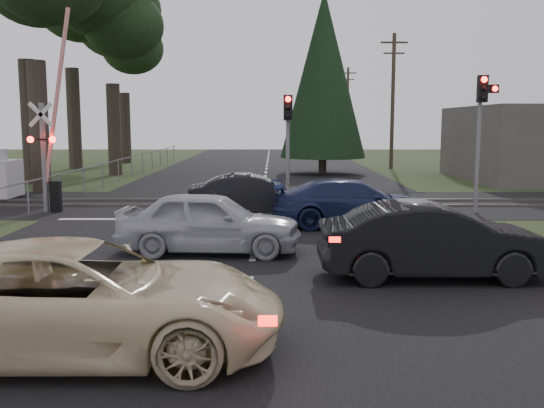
{
  "coord_description": "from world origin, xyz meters",
  "views": [
    {
      "loc": [
        0.48,
        -11.23,
        3.13
      ],
      "look_at": [
        0.45,
        2.33,
        1.3
      ],
      "focal_mm": 40.0,
      "sensor_mm": 36.0,
      "label": 1
    }
  ],
  "objects_px": {
    "blue_sedan": "(353,203)",
    "dark_car_far": "(253,195)",
    "crossing_signal": "(50,154)",
    "cream_coupe": "(81,299)",
    "traffic_signal_center": "(288,132)",
    "traffic_signal_right": "(482,117)",
    "dark_hatchback": "(435,241)",
    "silver_car": "(209,222)",
    "utility_pole_far": "(348,108)",
    "utility_pole_mid": "(393,99)"
  },
  "relations": [
    {
      "from": "crossing_signal",
      "to": "cream_coupe",
      "type": "bearing_deg",
      "value": -68.54
    },
    {
      "from": "traffic_signal_center",
      "to": "dark_car_far",
      "type": "distance_m",
      "value": 2.98
    },
    {
      "from": "dark_car_far",
      "to": "utility_pole_far",
      "type": "bearing_deg",
      "value": -12.96
    },
    {
      "from": "traffic_signal_right",
      "to": "traffic_signal_center",
      "type": "xyz_separation_m",
      "value": [
        -6.55,
        1.2,
        -0.51
      ]
    },
    {
      "from": "crossing_signal",
      "to": "traffic_signal_center",
      "type": "height_order",
      "value": "crossing_signal"
    },
    {
      "from": "traffic_signal_right",
      "to": "dark_hatchback",
      "type": "bearing_deg",
      "value": -113.62
    },
    {
      "from": "blue_sedan",
      "to": "dark_car_far",
      "type": "distance_m",
      "value": 3.68
    },
    {
      "from": "traffic_signal_right",
      "to": "silver_car",
      "type": "xyz_separation_m",
      "value": [
        -8.61,
        -6.35,
        -2.56
      ]
    },
    {
      "from": "crossing_signal",
      "to": "blue_sedan",
      "type": "bearing_deg",
      "value": -15.68
    },
    {
      "from": "traffic_signal_right",
      "to": "traffic_signal_center",
      "type": "height_order",
      "value": "traffic_signal_right"
    },
    {
      "from": "crossing_signal",
      "to": "traffic_signal_right",
      "type": "height_order",
      "value": "crossing_signal"
    },
    {
      "from": "traffic_signal_right",
      "to": "dark_car_far",
      "type": "relative_size",
      "value": 1.1
    },
    {
      "from": "blue_sedan",
      "to": "dark_car_far",
      "type": "height_order",
      "value": "blue_sedan"
    },
    {
      "from": "cream_coupe",
      "to": "utility_pole_mid",
      "type": "bearing_deg",
      "value": -18.89
    },
    {
      "from": "blue_sedan",
      "to": "traffic_signal_right",
      "type": "bearing_deg",
      "value": -64.63
    },
    {
      "from": "utility_pole_far",
      "to": "dark_hatchback",
      "type": "xyz_separation_m",
      "value": [
        -4.78,
        -54.28,
        -3.96
      ]
    },
    {
      "from": "traffic_signal_center",
      "to": "blue_sedan",
      "type": "distance_m",
      "value": 4.68
    },
    {
      "from": "silver_car",
      "to": "traffic_signal_right",
      "type": "bearing_deg",
      "value": -50.04
    },
    {
      "from": "cream_coupe",
      "to": "blue_sedan",
      "type": "height_order",
      "value": "cream_coupe"
    },
    {
      "from": "cream_coupe",
      "to": "traffic_signal_center",
      "type": "bearing_deg",
      "value": -13.79
    },
    {
      "from": "crossing_signal",
      "to": "cream_coupe",
      "type": "xyz_separation_m",
      "value": [
        5.15,
        -13.1,
        -1.29
      ]
    },
    {
      "from": "utility_pole_far",
      "to": "dark_car_far",
      "type": "height_order",
      "value": "utility_pole_far"
    },
    {
      "from": "dark_hatchback",
      "to": "silver_car",
      "type": "height_order",
      "value": "dark_hatchback"
    },
    {
      "from": "utility_pole_mid",
      "to": "blue_sedan",
      "type": "bearing_deg",
      "value": -103.69
    },
    {
      "from": "utility_pole_mid",
      "to": "cream_coupe",
      "type": "bearing_deg",
      "value": -107.69
    },
    {
      "from": "cream_coupe",
      "to": "dark_hatchback",
      "type": "xyz_separation_m",
      "value": [
        5.84,
        4.04,
        -0.01
      ]
    },
    {
      "from": "traffic_signal_right",
      "to": "dark_car_far",
      "type": "bearing_deg",
      "value": -176.05
    },
    {
      "from": "traffic_signal_right",
      "to": "utility_pole_mid",
      "type": "relative_size",
      "value": 0.52
    },
    {
      "from": "traffic_signal_center",
      "to": "dark_car_far",
      "type": "bearing_deg",
      "value": -124.63
    },
    {
      "from": "silver_car",
      "to": "dark_car_far",
      "type": "height_order",
      "value": "silver_car"
    },
    {
      "from": "crossing_signal",
      "to": "dark_hatchback",
      "type": "distance_m",
      "value": 14.31
    },
    {
      "from": "utility_pole_mid",
      "to": "dark_hatchback",
      "type": "distance_m",
      "value": 29.93
    },
    {
      "from": "traffic_signal_right",
      "to": "blue_sedan",
      "type": "relative_size",
      "value": 0.96
    },
    {
      "from": "traffic_signal_center",
      "to": "dark_hatchback",
      "type": "distance_m",
      "value": 10.52
    },
    {
      "from": "dark_hatchback",
      "to": "traffic_signal_right",
      "type": "bearing_deg",
      "value": -23.89
    },
    {
      "from": "crossing_signal",
      "to": "blue_sedan",
      "type": "xyz_separation_m",
      "value": [
        10.16,
        -2.85,
        -1.35
      ]
    },
    {
      "from": "utility_pole_mid",
      "to": "dark_car_far",
      "type": "bearing_deg",
      "value": -112.45
    },
    {
      "from": "traffic_signal_center",
      "to": "dark_car_far",
      "type": "xyz_separation_m",
      "value": [
        -1.2,
        -1.74,
        -2.1
      ]
    },
    {
      "from": "crossing_signal",
      "to": "traffic_signal_right",
      "type": "distance_m",
      "value": 14.88
    },
    {
      "from": "traffic_signal_right",
      "to": "silver_car",
      "type": "height_order",
      "value": "traffic_signal_right"
    },
    {
      "from": "crossing_signal",
      "to": "utility_pole_far",
      "type": "xyz_separation_m",
      "value": [
        15.77,
        45.21,
        2.67
      ]
    },
    {
      "from": "crossing_signal",
      "to": "cream_coupe",
      "type": "distance_m",
      "value": 14.14
    },
    {
      "from": "traffic_signal_center",
      "to": "dark_car_far",
      "type": "relative_size",
      "value": 0.96
    },
    {
      "from": "dark_hatchback",
      "to": "crossing_signal",
      "type": "bearing_deg",
      "value": 50.23
    },
    {
      "from": "dark_car_far",
      "to": "traffic_signal_center",
      "type": "bearing_deg",
      "value": -36.89
    },
    {
      "from": "crossing_signal",
      "to": "cream_coupe",
      "type": "height_order",
      "value": "crossing_signal"
    },
    {
      "from": "crossing_signal",
      "to": "utility_pole_far",
      "type": "relative_size",
      "value": 0.77
    },
    {
      "from": "dark_car_far",
      "to": "dark_hatchback",
      "type": "bearing_deg",
      "value": -156.76
    },
    {
      "from": "cream_coupe",
      "to": "utility_pole_far",
      "type": "bearing_deg",
      "value": -11.53
    },
    {
      "from": "blue_sedan",
      "to": "dark_car_far",
      "type": "xyz_separation_m",
      "value": [
        -3.08,
        2.0,
        -0.01
      ]
    }
  ]
}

